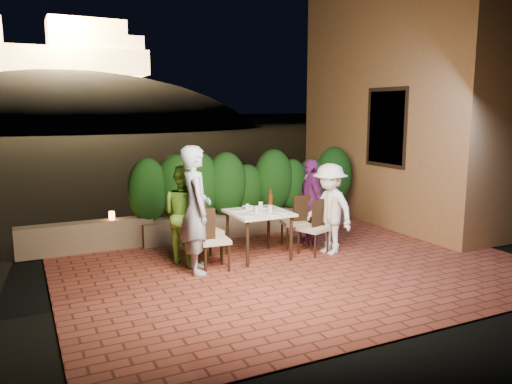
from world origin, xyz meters
TOP-DOWN VIEW (x-y plane):
  - ground at (0.00, 0.00)m, footprint 400.00×400.00m
  - terrace_floor at (0.00, 0.50)m, footprint 7.00×6.00m
  - building_wall at (3.60, 2.00)m, footprint 1.60×5.00m
  - window_pane at (2.82, 1.50)m, footprint 0.08×1.00m
  - window_frame at (2.81, 1.50)m, footprint 0.06×1.15m
  - planter at (0.20, 2.30)m, footprint 4.20×0.55m
  - hedge at (0.20, 2.30)m, footprint 4.00×0.70m
  - parapet at (-2.80, 2.30)m, footprint 2.20×0.30m
  - hill at (2.00, 60.00)m, footprint 52.00×40.00m
  - fortress at (2.00, 60.00)m, footprint 26.00×8.00m
  - dining_table at (-0.35, 0.75)m, footprint 0.93×0.93m
  - plate_nw at (-0.63, 0.54)m, footprint 0.20×0.20m
  - plate_sw at (-0.61, 0.97)m, footprint 0.24×0.24m
  - plate_ne at (-0.04, 0.53)m, footprint 0.20×0.20m
  - plate_se at (-0.10, 0.97)m, footprint 0.21×0.21m
  - plate_centre at (-0.38, 0.77)m, footprint 0.22×0.22m
  - plate_front at (-0.28, 0.46)m, footprint 0.21×0.21m
  - glass_nw at (-0.44, 0.63)m, footprint 0.07×0.07m
  - glass_sw at (-0.47, 0.92)m, footprint 0.06×0.06m
  - glass_ne at (-0.20, 0.63)m, footprint 0.07×0.07m
  - glass_se at (-0.23, 0.92)m, footprint 0.07×0.07m
  - beer_bottle at (-0.11, 0.81)m, footprint 0.06×0.06m
  - bowl at (-0.40, 1.02)m, footprint 0.20×0.20m
  - chair_left_front at (-1.22, 0.48)m, footprint 0.47×0.47m
  - chair_left_back at (-1.19, 0.96)m, footprint 0.51×0.51m
  - chair_right_front at (0.54, 0.52)m, footprint 0.53×0.53m
  - chair_right_back at (0.47, 1.04)m, footprint 0.50×0.50m
  - diner_blue at (-1.48, 0.49)m, footprint 0.54×0.73m
  - diner_green at (-1.50, 0.98)m, footprint 0.85×0.92m
  - diner_white at (0.79, 0.45)m, footprint 0.72×1.05m
  - diner_purple at (0.83, 1.08)m, footprint 0.50×0.93m
  - parapet_lamp at (-2.37, 2.30)m, footprint 0.10×0.10m

SIDE VIEW (x-z plane):
  - hill at x=2.00m, z-range -15.00..7.00m
  - terrace_floor at x=0.00m, z-range -0.15..0.00m
  - ground at x=0.00m, z-range -0.02..-0.02m
  - planter at x=0.20m, z-range 0.00..0.40m
  - parapet at x=-2.80m, z-range 0.00..0.50m
  - dining_table at x=-0.35m, z-range 0.00..0.75m
  - chair_right_front at x=0.54m, z-range 0.00..0.89m
  - chair_right_back at x=0.47m, z-range 0.00..0.90m
  - chair_left_front at x=-1.22m, z-range 0.00..0.93m
  - chair_left_back at x=-1.19m, z-range 0.00..0.99m
  - parapet_lamp at x=-2.37m, z-range 0.50..0.64m
  - diner_white at x=0.79m, z-range 0.00..1.49m
  - plate_nw at x=-0.63m, z-range 0.75..0.76m
  - plate_ne at x=-0.04m, z-range 0.75..0.76m
  - plate_front at x=-0.28m, z-range 0.75..0.76m
  - plate_se at x=-0.10m, z-range 0.75..0.76m
  - diner_purple at x=0.83m, z-range 0.00..1.51m
  - plate_centre at x=-0.38m, z-range 0.75..0.76m
  - plate_sw at x=-0.61m, z-range 0.75..0.76m
  - diner_green at x=-1.50m, z-range 0.00..1.54m
  - bowl at x=-0.40m, z-range 0.75..0.79m
  - glass_sw at x=-0.47m, z-range 0.75..0.86m
  - glass_nw at x=-0.44m, z-range 0.75..0.86m
  - glass_ne at x=-0.20m, z-range 0.75..0.86m
  - glass_se at x=-0.23m, z-range 0.75..0.87m
  - beer_bottle at x=-0.11m, z-range 0.75..1.08m
  - diner_blue at x=-1.48m, z-range 0.00..1.86m
  - hedge at x=0.20m, z-range 0.40..1.50m
  - window_pane at x=2.82m, z-range 1.30..2.70m
  - window_frame at x=2.81m, z-range 1.23..2.77m
  - building_wall at x=3.60m, z-range 0.00..5.00m
  - fortress at x=2.00m, z-range 6.50..14.50m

